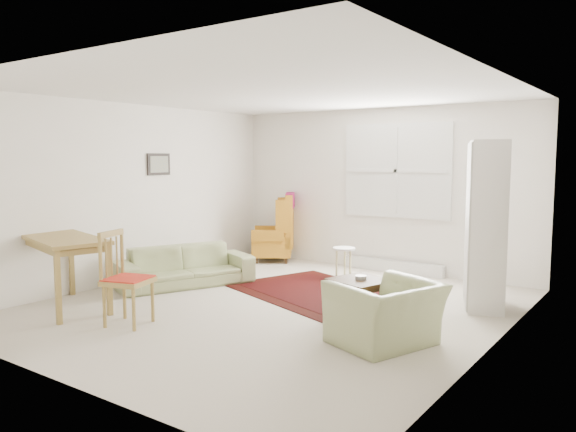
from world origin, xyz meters
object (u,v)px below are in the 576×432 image
Objects in this scene: cabinet at (486,225)px; desk at (65,273)px; coffee_table at (361,300)px; wingback_chair at (272,227)px; armchair at (386,307)px; stool at (344,262)px; sofa at (184,259)px; desk_chair at (128,278)px.

desk is (-3.96, -2.85, -0.55)m from cabinet.
wingback_chair is at bearing 141.88° from coffee_table.
coffee_table is (-0.56, 0.56, -0.13)m from armchair.
stool is at bearing -122.85° from armchair.
armchair is 0.81m from coffee_table.
desk_chair is at bearing -128.20° from sofa.
desk_chair is (-0.66, -3.38, 0.27)m from stool.
cabinet is at bearing 54.99° from coffee_table.
stool is at bearing 145.85° from cabinet.
stool is 0.44× the size of desk_chair.
wingback_chair is 3.92m from desk_chair.
coffee_table is at bearing -68.25° from desk_chair.
sofa is 1.66m from desk.
armchair is 0.47× the size of cabinet.
sofa is 3.40m from armchair.
armchair is 3.73m from desk.
wingback_chair reaches higher than desk_chair.
cabinet reaches higher than desk_chair.
sofa is at bearing 177.70° from cabinet.
wingback_chair reaches higher than stool.
cabinet is at bearing 35.72° from desk.
cabinet is at bearing -170.73° from armchair.
cabinet is (0.36, 1.88, 0.61)m from armchair.
coffee_table is at bearing -55.85° from stool.
cabinet is (0.92, 1.32, 0.74)m from coffee_table.
armchair is at bearing -121.44° from cabinet.
cabinet is 1.47× the size of desk.
wingback_chair is 1.72m from stool.
armchair is at bearing -77.06° from sofa.
sofa is at bearing -131.01° from stool.
coffee_table is at bearing -67.86° from sofa.
desk_chair reaches higher than desk.
desk_chair reaches higher than armchair.
desk reaches higher than coffee_table.
stool is 0.23× the size of cabinet.
desk_chair is at bearing -141.38° from coffee_table.
wingback_chair reaches higher than coffee_table.
desk is (-0.27, -1.64, 0.05)m from sofa.
sofa reaches higher than stool.
cabinet is (3.69, 1.21, 0.60)m from sofa.
wingback_chair is 0.60× the size of cabinet.
stool is 3.46m from desk_chair.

